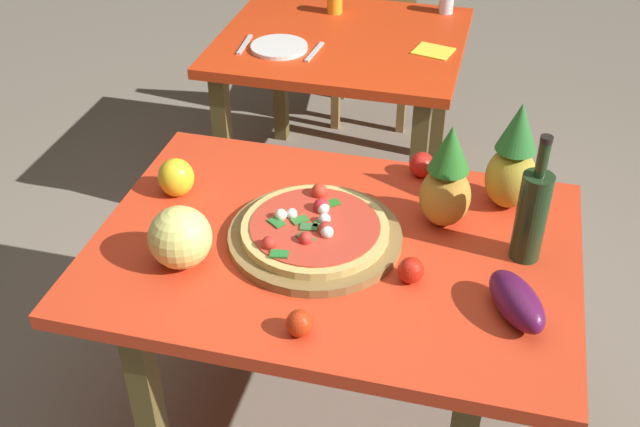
{
  "coord_description": "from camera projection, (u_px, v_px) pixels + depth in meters",
  "views": [
    {
      "loc": [
        0.35,
        -1.52,
        1.95
      ],
      "look_at": [
        -0.05,
        0.05,
        0.78
      ],
      "focal_mm": 43.24,
      "sensor_mm": 36.0,
      "label": 1
    }
  ],
  "objects": [
    {
      "name": "display_table",
      "position": [
        334.0,
        270.0,
        2.03
      ],
      "size": [
        1.23,
        0.87,
        0.73
      ],
      "color": "brown",
      "rests_on": "ground_plane"
    },
    {
      "name": "background_table",
      "position": [
        341.0,
        61.0,
        3.12
      ],
      "size": [
        0.96,
        0.87,
        0.73
      ],
      "color": "brown",
      "rests_on": "ground_plane"
    },
    {
      "name": "dining_chair",
      "position": [
        372.0,
        32.0,
        3.72
      ],
      "size": [
        0.45,
        0.45,
        0.85
      ],
      "rotation": [
        0.0,
        0.0,
        3.28
      ],
      "color": "olive",
      "rests_on": "ground_plane"
    },
    {
      "name": "pizza_board",
      "position": [
        315.0,
        236.0,
        1.98
      ],
      "size": [
        0.45,
        0.45,
        0.02
      ],
      "primitive_type": "cylinder",
      "color": "olive",
      "rests_on": "display_table"
    },
    {
      "name": "pizza",
      "position": [
        315.0,
        227.0,
        1.97
      ],
      "size": [
        0.38,
        0.38,
        0.06
      ],
      "color": "tan",
      "rests_on": "pizza_board"
    },
    {
      "name": "wine_bottle",
      "position": [
        532.0,
        214.0,
        1.86
      ],
      "size": [
        0.08,
        0.08,
        0.35
      ],
      "color": "#1D331A",
      "rests_on": "display_table"
    },
    {
      "name": "pineapple_left",
      "position": [
        513.0,
        161.0,
        2.04
      ],
      "size": [
        0.14,
        0.14,
        0.31
      ],
      "color": "#AD9730",
      "rests_on": "display_table"
    },
    {
      "name": "pineapple_right",
      "position": [
        447.0,
        181.0,
        1.98
      ],
      "size": [
        0.13,
        0.13,
        0.29
      ],
      "color": "#BB8530",
      "rests_on": "display_table"
    },
    {
      "name": "melon",
      "position": [
        180.0,
        237.0,
        1.87
      ],
      "size": [
        0.16,
        0.16,
        0.16
      ],
      "primitive_type": "sphere",
      "color": "#E3DE73",
      "rests_on": "display_table"
    },
    {
      "name": "bell_pepper",
      "position": [
        176.0,
        177.0,
        2.14
      ],
      "size": [
        0.1,
        0.1,
        0.11
      ],
      "primitive_type": "ellipsoid",
      "color": "yellow",
      "rests_on": "display_table"
    },
    {
      "name": "eggplant",
      "position": [
        517.0,
        301.0,
        1.73
      ],
      "size": [
        0.18,
        0.22,
        0.09
      ],
      "primitive_type": "ellipsoid",
      "rotation": [
        0.0,
        0.0,
        2.12
      ],
      "color": "#511441",
      "rests_on": "display_table"
    },
    {
      "name": "tomato_at_corner",
      "position": [
        411.0,
        270.0,
        1.84
      ],
      "size": [
        0.06,
        0.06,
        0.06
      ],
      "primitive_type": "sphere",
      "color": "red",
      "rests_on": "display_table"
    },
    {
      "name": "tomato_near_board",
      "position": [
        301.0,
        324.0,
        1.7
      ],
      "size": [
        0.06,
        0.06,
        0.06
      ],
      "primitive_type": "sphere",
      "color": "red",
      "rests_on": "display_table"
    },
    {
      "name": "tomato_beside_pepper",
      "position": [
        422.0,
        165.0,
        2.22
      ],
      "size": [
        0.07,
        0.07,
        0.07
      ],
      "primitive_type": "sphere",
      "color": "red",
      "rests_on": "display_table"
    },
    {
      "name": "drinking_glass_juice",
      "position": [
        335.0,
        1.0,
        3.23
      ],
      "size": [
        0.07,
        0.07,
        0.1
      ],
      "primitive_type": "cylinder",
      "color": "orange",
      "rests_on": "background_table"
    },
    {
      "name": "drinking_glass_water",
      "position": [
        447.0,
        1.0,
        3.23
      ],
      "size": [
        0.06,
        0.06,
        0.1
      ],
      "primitive_type": "cylinder",
      "color": "silver",
      "rests_on": "background_table"
    },
    {
      "name": "dinner_plate",
      "position": [
        279.0,
        47.0,
        2.95
      ],
      "size": [
        0.22,
        0.22,
        0.02
      ],
      "primitive_type": "cylinder",
      "color": "white",
      "rests_on": "background_table"
    },
    {
      "name": "fork_utensil",
      "position": [
        245.0,
        44.0,
        2.98
      ],
      "size": [
        0.03,
        0.18,
        0.01
      ],
      "primitive_type": "cube",
      "rotation": [
        0.0,
        0.0,
        0.06
      ],
      "color": "silver",
      "rests_on": "background_table"
    },
    {
      "name": "knife_utensil",
      "position": [
        314.0,
        52.0,
        2.93
      ],
      "size": [
        0.03,
        0.18,
        0.01
      ],
      "primitive_type": "cube",
      "rotation": [
        0.0,
        0.0,
        -0.09
      ],
      "color": "silver",
      "rests_on": "background_table"
    },
    {
      "name": "napkin_folded",
      "position": [
        433.0,
        51.0,
        2.93
      ],
      "size": [
        0.16,
        0.15,
        0.01
      ],
      "primitive_type": "cube",
      "rotation": [
        0.0,
        0.0,
        -0.24
      ],
      "color": "yellow",
      "rests_on": "background_table"
    }
  ]
}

